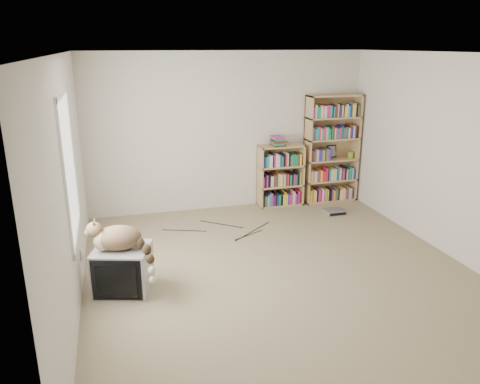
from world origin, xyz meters
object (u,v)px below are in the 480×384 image
object	(u,v)px
crt_tv	(123,269)
bookcase_tall	(331,152)
cat	(123,242)
dvd_player	(335,212)
bookcase_short	(280,177)

from	to	relation	value
crt_tv	bookcase_tall	world-z (taller)	bookcase_tall
crt_tv	bookcase_tall	size ratio (longest dim) A/B	0.39
crt_tv	bookcase_tall	xyz separation A→B (m)	(3.55, 2.25, 0.61)
cat	dvd_player	size ratio (longest dim) A/B	2.16
cat	crt_tv	bearing A→B (deg)	111.35
crt_tv	cat	bearing A→B (deg)	-57.21
bookcase_short	dvd_player	xyz separation A→B (m)	(0.69, -0.68, -0.44)
bookcase_tall	bookcase_short	xyz separation A→B (m)	(-0.90, -0.00, -0.38)
bookcase_short	dvd_player	bearing A→B (deg)	-44.66
crt_tv	bookcase_short	world-z (taller)	bookcase_short
crt_tv	bookcase_tall	bearing A→B (deg)	49.19
cat	dvd_player	world-z (taller)	cat
bookcase_tall	bookcase_short	size ratio (longest dim) A/B	1.77
crt_tv	bookcase_short	bearing A→B (deg)	57.16
crt_tv	dvd_player	bearing A→B (deg)	42.02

